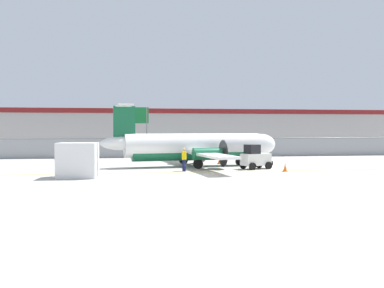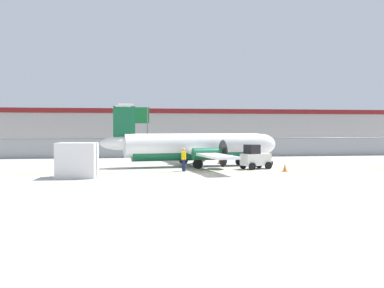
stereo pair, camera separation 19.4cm
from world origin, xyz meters
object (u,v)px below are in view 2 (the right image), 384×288
baggage_tug (255,158)px  ground_crew_worker (184,158)px  parked_car_2 (151,145)px  highway_sign (133,119)px  parked_car_4 (233,144)px  parked_car_5 (273,145)px  commuter_airplane (197,147)px  parked_car_0 (58,145)px  traffic_cone_near_left (285,167)px  parked_car_3 (197,146)px  parked_car_1 (113,144)px  traffic_cone_near_right (220,160)px  cargo_container (77,160)px

baggage_tug → ground_crew_worker: size_ratio=1.51×
parked_car_2 → highway_sign: (-2.43, -9.67, 3.24)m
parked_car_4 → parked_car_5: bearing=151.3°
commuter_airplane → ground_crew_worker: 4.28m
highway_sign → commuter_airplane: bearing=-69.7°
highway_sign → parked_car_4: bearing=36.9°
parked_car_5 → highway_sign: (-19.21, -8.29, 3.24)m
parked_car_0 → parked_car_4: 24.25m
traffic_cone_near_left → parked_car_2: size_ratio=0.15×
ground_crew_worker → traffic_cone_near_left: size_ratio=2.66×
parked_car_3 → parked_car_5: (11.23, 3.69, 0.00)m
ground_crew_worker → parked_car_4: 30.23m
parked_car_5 → parked_car_3: bearing=-160.6°
commuter_airplane → ground_crew_worker: bearing=-119.2°
ground_crew_worker → parked_car_4: size_ratio=0.39×
parked_car_0 → parked_car_1: bearing=18.4°
traffic_cone_near_right → ground_crew_worker: bearing=-123.2°
baggage_tug → highway_sign: 19.37m
parked_car_0 → parked_car_3: (18.08, -7.10, 0.00)m
traffic_cone_near_right → parked_car_5: bearing=59.5°
parked_car_2 → parked_car_1: bearing=134.6°
ground_crew_worker → traffic_cone_near_left: bearing=-27.7°
commuter_airplane → traffic_cone_near_right: bearing=33.9°
ground_crew_worker → traffic_cone_near_right: 7.17m
parked_car_1 → parked_car_3: size_ratio=0.97×
traffic_cone_near_left → parked_car_5: (8.51, 27.23, 0.58)m
ground_crew_worker → traffic_cone_near_left: (7.19, -1.23, -0.64)m
ground_crew_worker → traffic_cone_near_right: bearing=38.8°
parked_car_5 → highway_sign: 21.17m
cargo_container → parked_car_5: size_ratio=0.60×
parked_car_5 → traffic_cone_near_right: bearing=-119.3°
parked_car_0 → highway_sign: 15.79m
traffic_cone_near_left → parked_car_4: size_ratio=0.15×
commuter_airplane → parked_car_4: (9.04, 24.38, -0.71)m
ground_crew_worker → traffic_cone_near_right: (3.91, 5.97, -0.64)m
ground_crew_worker → parked_car_3: bearing=60.7°
traffic_cone_near_left → parked_car_4: 29.74m
commuter_airplane → highway_sign: highway_sign is taller
traffic_cone_near_right → highway_sign: highway_sign is taller
parked_car_3 → parked_car_4: 8.58m
baggage_tug → parked_car_2: 27.27m
traffic_cone_near_left → parked_car_4: (3.43, 29.53, 0.58)m
parked_car_2 → parked_car_4: bearing=5.6°
commuter_airplane → traffic_cone_near_right: (2.34, 2.05, -1.29)m
parked_car_0 → parked_car_5: same height
parked_car_3 → traffic_cone_near_right: bearing=-87.3°
baggage_tug → parked_car_5: (10.08, 25.06, 0.04)m
commuter_airplane → highway_sign: size_ratio=2.92×
parked_car_2 → traffic_cone_near_left: bearing=-72.8°
baggage_tug → cargo_container: 13.36m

